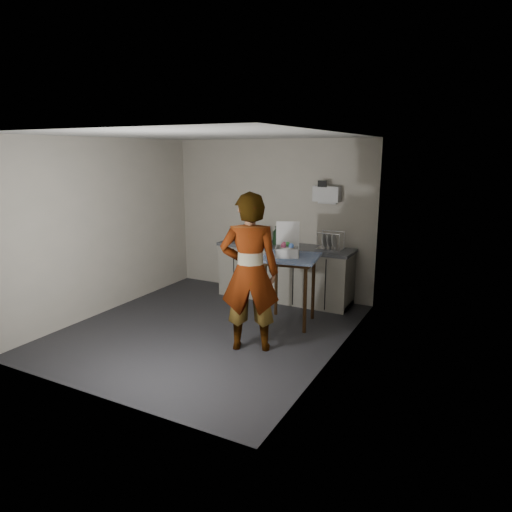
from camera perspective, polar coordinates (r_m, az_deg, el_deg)
The scene contains 15 objects.
ground at distance 6.42m, azimuth -6.03°, elevation -9.07°, with size 4.00×4.00×0.00m, color #27262B.
wall_back at distance 7.76m, azimuth 1.87°, elevation 4.81°, with size 3.60×0.02×2.60m, color beige.
wall_right at distance 5.29m, azimuth 10.04°, elevation 0.74°, with size 0.02×4.00×2.60m, color beige.
wall_left at distance 7.19m, azimuth -18.30°, elevation 3.51°, with size 0.02×4.00×2.60m, color beige.
ceiling at distance 5.96m, azimuth -6.64°, elevation 14.74°, with size 3.60×4.00×0.01m, color silver.
kitchen_counter at distance 7.52m, azimuth 3.61°, elevation -2.28°, with size 2.24×0.62×0.91m.
wall_shelf at distance 7.27m, azimuth 8.83°, elevation 7.66°, with size 0.42×0.18×0.37m.
side_table at distance 6.36m, azimuth 4.30°, elevation -1.12°, with size 0.87×0.87×0.98m.
standing_man at distance 5.49m, azimuth -0.79°, elevation -2.09°, with size 0.71×0.47×1.95m, color #B2A593.
soap_bottle at distance 7.43m, azimuth 2.52°, elevation 2.60°, with size 0.12×0.12×0.31m, color black.
soda_can at distance 7.39m, azimuth 4.10°, elevation 1.85°, with size 0.07×0.07×0.14m, color red.
dark_bottle at distance 7.59m, azimuth 1.14°, elevation 2.63°, with size 0.08×0.08×0.26m, color black.
paper_towel at distance 7.66m, azimuth -2.19°, elevation 2.74°, with size 0.15×0.15×0.27m.
dish_rack at distance 7.19m, azimuth 9.23°, elevation 1.34°, with size 0.39×0.30×0.28m.
bakery_box at distance 6.33m, azimuth 3.92°, elevation 0.93°, with size 0.43×0.44×0.46m.
Camera 1 is at (3.32, -4.94, 2.41)m, focal length 32.00 mm.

